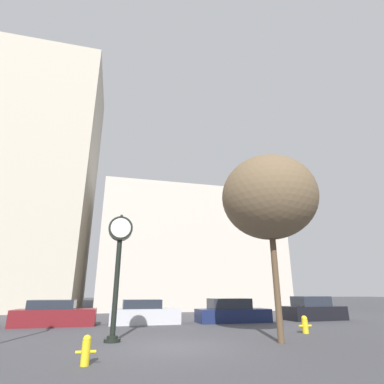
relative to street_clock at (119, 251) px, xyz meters
The scene contains 11 objects.
ground_plane 4.21m from the street_clock, 38.01° to the right, with size 200.00×200.00×0.00m, color #424247.
building_tall_tower 26.66m from the street_clock, 113.29° to the left, with size 12.28×12.00×28.10m.
building_storefront_row 24.05m from the street_clock, 70.04° to the left, with size 19.64×12.00×12.74m.
street_clock is the anchor object (origin of this frame).
car_maroon 7.69m from the street_clock, 115.76° to the left, with size 4.28×1.78×1.35m.
car_silver 7.21m from the street_clock, 74.69° to the left, with size 4.00×1.83×1.34m.
car_navy 9.82m from the street_clock, 40.73° to the left, with size 4.50×1.79×1.38m.
car_black 14.62m from the street_clock, 25.54° to the left, with size 4.01×1.93×1.49m.
fire_hydrant_near 8.91m from the street_clock, ahead, with size 0.62×0.27×0.75m.
fire_hydrant_far 4.79m from the street_clock, 100.07° to the right, with size 0.50×0.22×0.71m.
bare_tree 6.56m from the street_clock, 16.21° to the right, with size 3.92×3.92×7.30m.
Camera 1 is at (-2.12, -10.98, 1.75)m, focal length 28.00 mm.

